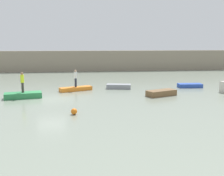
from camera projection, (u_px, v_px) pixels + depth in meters
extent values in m
plane|color=gray|center=(51.00, 99.00, 24.92)|extent=(120.00, 120.00, 0.00)
cube|color=gray|center=(64.00, 61.00, 48.09)|extent=(80.00, 1.20, 3.60)
cube|color=#2D7F47|center=(23.00, 95.00, 25.26)|extent=(3.48, 1.93, 0.52)
cube|color=orange|center=(76.00, 89.00, 29.10)|extent=(3.53, 2.15, 0.41)
cube|color=gray|center=(119.00, 86.00, 30.44)|extent=(2.80, 1.54, 0.49)
cube|color=brown|center=(161.00, 93.00, 26.38)|extent=(3.14, 2.20, 0.55)
cube|color=#2B4CAD|center=(190.00, 85.00, 31.30)|extent=(2.71, 1.29, 0.43)
cylinder|color=#232838|center=(76.00, 83.00, 28.99)|extent=(0.22, 0.22, 0.92)
cylinder|color=white|center=(76.00, 75.00, 28.86)|extent=(0.32, 0.32, 0.67)
sphere|color=tan|center=(75.00, 71.00, 28.79)|extent=(0.22, 0.22, 0.22)
cylinder|color=#38332D|center=(23.00, 88.00, 25.14)|extent=(0.22, 0.22, 0.92)
cylinder|color=#D8F226|center=(22.00, 79.00, 25.01)|extent=(0.32, 0.32, 0.70)
sphere|color=#936B4C|center=(22.00, 74.00, 24.93)|extent=(0.25, 0.25, 0.25)
sphere|color=orange|center=(74.00, 111.00, 19.53)|extent=(0.45, 0.45, 0.45)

